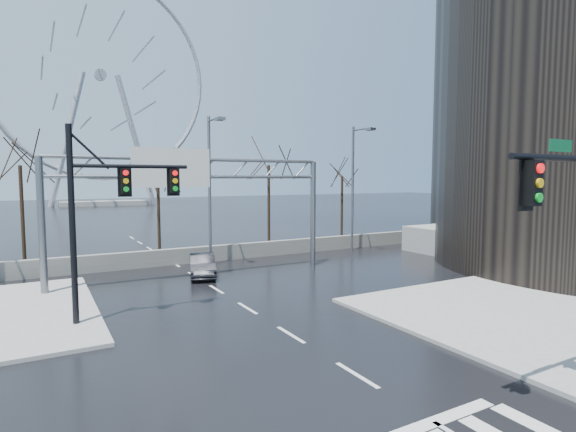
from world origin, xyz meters
TOP-DOWN VIEW (x-y plane):
  - ground at (0.00, 0.00)m, footprint 260.00×260.00m
  - sidewalk_right_ext at (10.00, 2.00)m, footprint 12.00×10.00m
  - barrier_wall at (0.00, 20.00)m, footprint 52.00×0.50m
  - signal_mast_far at (-5.87, 8.96)m, footprint 4.72×0.41m
  - sign_gantry at (-0.38, 14.96)m, footprint 16.36×0.40m
  - streetlight_mid at (2.00, 18.16)m, footprint 0.50×2.55m
  - streetlight_right at (14.00, 18.16)m, footprint 0.50×2.55m
  - tree_left at (-9.00, 23.50)m, footprint 3.75×3.75m
  - tree_center at (0.00, 24.50)m, footprint 3.25×3.25m
  - tree_right at (9.00, 23.50)m, footprint 3.90×3.90m
  - tree_far_right at (17.00, 24.00)m, footprint 3.40×3.40m
  - ferris_wheel at (5.00, 95.00)m, footprint 45.00×6.00m
  - car at (0.41, 15.50)m, footprint 2.52×4.37m

SIDE VIEW (x-z plane):
  - ground at x=0.00m, z-range 0.00..0.00m
  - sidewalk_right_ext at x=10.00m, z-range 0.00..0.15m
  - barrier_wall at x=0.00m, z-range 0.00..1.10m
  - car at x=0.41m, z-range 0.00..1.36m
  - signal_mast_far at x=-5.87m, z-range 0.83..8.83m
  - tree_center at x=0.00m, z-range 1.92..8.42m
  - sign_gantry at x=-0.38m, z-range 1.38..8.98m
  - tree_far_right at x=17.00m, z-range 2.01..8.81m
  - streetlight_mid at x=2.00m, z-range 0.89..10.89m
  - streetlight_right at x=14.00m, z-range 0.89..10.89m
  - tree_left at x=-9.00m, z-range 2.23..9.73m
  - tree_right at x=9.00m, z-range 2.32..10.12m
  - ferris_wheel at x=5.00m, z-range 0.68..51.59m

